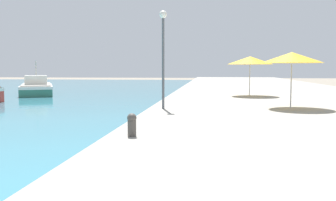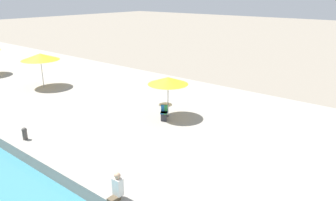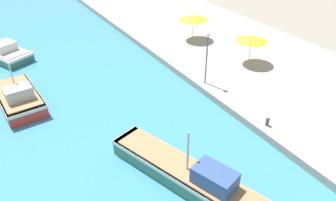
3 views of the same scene
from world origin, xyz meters
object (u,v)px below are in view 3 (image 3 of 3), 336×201
(cafe_umbrella_striped, at_px, (193,17))
(mooring_bollard, at_px, (268,121))
(cafe_umbrella_white, at_px, (252,39))
(fishing_boat_near, at_px, (189,175))
(lamppost, at_px, (207,49))
(fishing_boat_mid, at_px, (18,97))

(cafe_umbrella_striped, relative_size, mooring_bollard, 4.75)
(cafe_umbrella_white, relative_size, mooring_bollard, 4.46)
(cafe_umbrella_white, bearing_deg, fishing_boat_near, -144.57)
(fishing_boat_near, distance_m, lamppost, 11.73)
(mooring_bollard, relative_size, lamppost, 0.14)
(mooring_bollard, bearing_deg, cafe_umbrella_striped, 73.33)
(cafe_umbrella_white, height_order, mooring_bollard, cafe_umbrella_white)
(cafe_umbrella_white, height_order, cafe_umbrella_striped, cafe_umbrella_striped)
(fishing_boat_near, distance_m, cafe_umbrella_white, 16.77)
(fishing_boat_mid, bearing_deg, fishing_boat_near, -67.97)
(fishing_boat_near, height_order, cafe_umbrella_striped, fishing_boat_near)
(cafe_umbrella_striped, height_order, lamppost, lamppost)
(mooring_bollard, bearing_deg, fishing_boat_mid, 138.28)
(cafe_umbrella_striped, bearing_deg, lamppost, -118.74)
(cafe_umbrella_striped, bearing_deg, mooring_bollard, -106.67)
(fishing_boat_mid, xyz_separation_m, cafe_umbrella_striped, (19.17, 3.32, 2.30))
(cafe_umbrella_white, bearing_deg, lamppost, -169.75)
(fishing_boat_mid, bearing_deg, mooring_bollard, -45.47)
(cafe_umbrella_white, xyz_separation_m, lamppost, (-6.05, -1.09, 0.68))
(fishing_boat_near, relative_size, cafe_umbrella_striped, 3.42)
(fishing_boat_mid, distance_m, lamppost, 15.62)
(fishing_boat_near, bearing_deg, cafe_umbrella_white, 16.84)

